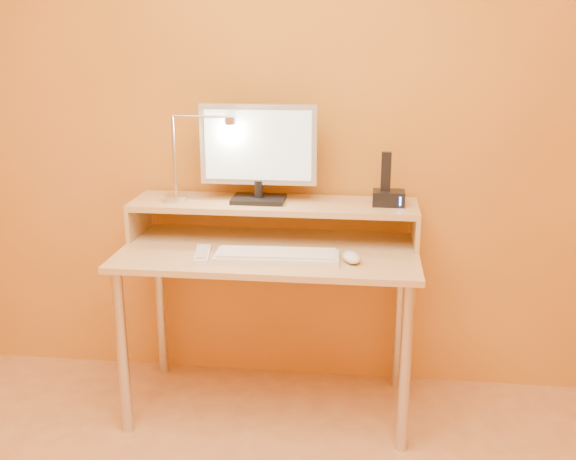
# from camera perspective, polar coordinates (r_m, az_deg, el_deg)

# --- Properties ---
(wall_back) EXTENTS (3.00, 0.04, 2.50)m
(wall_back) POSITION_cam_1_polar(r_m,az_deg,el_deg) (2.90, -0.80, 10.37)
(wall_back) COLOR gold
(wall_back) RESTS_ON floor
(desk_leg_fl) EXTENTS (0.04, 0.04, 0.69)m
(desk_leg_fl) POSITION_cam_1_polar(r_m,az_deg,el_deg) (2.75, -13.97, -10.21)
(desk_leg_fl) COLOR silver
(desk_leg_fl) RESTS_ON floor
(desk_leg_fr) EXTENTS (0.04, 0.04, 0.69)m
(desk_leg_fr) POSITION_cam_1_polar(r_m,az_deg,el_deg) (2.59, 9.98, -11.64)
(desk_leg_fr) COLOR silver
(desk_leg_fr) RESTS_ON floor
(desk_leg_bl) EXTENTS (0.04, 0.04, 0.69)m
(desk_leg_bl) POSITION_cam_1_polar(r_m,az_deg,el_deg) (3.17, -10.86, -6.25)
(desk_leg_bl) COLOR silver
(desk_leg_bl) RESTS_ON floor
(desk_leg_br) EXTENTS (0.04, 0.04, 0.69)m
(desk_leg_br) POSITION_cam_1_polar(r_m,az_deg,el_deg) (3.04, 9.50, -7.21)
(desk_leg_br) COLOR silver
(desk_leg_br) RESTS_ON floor
(desk_lower) EXTENTS (1.20, 0.60, 0.02)m
(desk_lower) POSITION_cam_1_polar(r_m,az_deg,el_deg) (2.70, -1.64, -1.89)
(desk_lower) COLOR tan
(desk_lower) RESTS_ON floor
(shelf_riser_left) EXTENTS (0.02, 0.30, 0.14)m
(shelf_riser_left) POSITION_cam_1_polar(r_m,az_deg,el_deg) (2.96, -12.64, 0.96)
(shelf_riser_left) COLOR tan
(shelf_riser_left) RESTS_ON desk_lower
(shelf_riser_right) EXTENTS (0.02, 0.30, 0.14)m
(shelf_riser_right) POSITION_cam_1_polar(r_m,az_deg,el_deg) (2.80, 10.84, 0.21)
(shelf_riser_right) COLOR tan
(shelf_riser_right) RESTS_ON desk_lower
(desk_shelf) EXTENTS (1.20, 0.30, 0.02)m
(desk_shelf) POSITION_cam_1_polar(r_m,az_deg,el_deg) (2.80, -1.23, 2.18)
(desk_shelf) COLOR tan
(desk_shelf) RESTS_ON desk_lower
(monitor_foot) EXTENTS (0.22, 0.16, 0.02)m
(monitor_foot) POSITION_cam_1_polar(r_m,az_deg,el_deg) (2.80, -2.52, 2.65)
(monitor_foot) COLOR black
(monitor_foot) RESTS_ON desk_shelf
(monitor_neck) EXTENTS (0.04, 0.04, 0.07)m
(monitor_neck) POSITION_cam_1_polar(r_m,az_deg,el_deg) (2.79, -2.53, 3.52)
(monitor_neck) COLOR black
(monitor_neck) RESTS_ON monitor_foot
(monitor_panel) EXTENTS (0.48, 0.04, 0.33)m
(monitor_panel) POSITION_cam_1_polar(r_m,az_deg,el_deg) (2.77, -2.55, 7.31)
(monitor_panel) COLOR #B4B4B5
(monitor_panel) RESTS_ON monitor_neck
(monitor_back) EXTENTS (0.44, 0.02, 0.28)m
(monitor_back) POSITION_cam_1_polar(r_m,az_deg,el_deg) (2.79, -2.47, 7.38)
(monitor_back) COLOR black
(monitor_back) RESTS_ON monitor_panel
(monitor_screen) EXTENTS (0.44, 0.01, 0.29)m
(monitor_screen) POSITION_cam_1_polar(r_m,az_deg,el_deg) (2.75, -2.61, 7.24)
(monitor_screen) COLOR silver
(monitor_screen) RESTS_ON monitor_panel
(lamp_base) EXTENTS (0.10, 0.10, 0.02)m
(lamp_base) POSITION_cam_1_polar(r_m,az_deg,el_deg) (2.85, -9.55, 2.73)
(lamp_base) COLOR silver
(lamp_base) RESTS_ON desk_shelf
(lamp_post) EXTENTS (0.01, 0.01, 0.33)m
(lamp_post) POSITION_cam_1_polar(r_m,az_deg,el_deg) (2.81, -9.72, 6.25)
(lamp_post) COLOR silver
(lamp_post) RESTS_ON lamp_base
(lamp_arm) EXTENTS (0.24, 0.01, 0.01)m
(lamp_arm) POSITION_cam_1_polar(r_m,az_deg,el_deg) (2.76, -7.46, 9.61)
(lamp_arm) COLOR silver
(lamp_arm) RESTS_ON lamp_post
(lamp_head) EXTENTS (0.04, 0.04, 0.03)m
(lamp_head) POSITION_cam_1_polar(r_m,az_deg,el_deg) (2.73, -4.97, 9.31)
(lamp_head) COLOR silver
(lamp_head) RESTS_ON lamp_arm
(lamp_bulb) EXTENTS (0.03, 0.03, 0.00)m
(lamp_bulb) POSITION_cam_1_polar(r_m,az_deg,el_deg) (2.73, -4.96, 8.97)
(lamp_bulb) COLOR #FFEAC6
(lamp_bulb) RESTS_ON lamp_head
(phone_dock) EXTENTS (0.13, 0.10, 0.06)m
(phone_dock) POSITION_cam_1_polar(r_m,az_deg,el_deg) (2.76, 8.60, 2.73)
(phone_dock) COLOR black
(phone_dock) RESTS_ON desk_shelf
(phone_handset) EXTENTS (0.04, 0.03, 0.16)m
(phone_handset) POSITION_cam_1_polar(r_m,az_deg,el_deg) (2.74, 8.39, 4.97)
(phone_handset) COLOR black
(phone_handset) RESTS_ON phone_dock
(phone_led) EXTENTS (0.01, 0.00, 0.04)m
(phone_led) POSITION_cam_1_polar(r_m,az_deg,el_deg) (2.72, 9.58, 2.44)
(phone_led) COLOR #157CEE
(phone_led) RESTS_ON phone_dock
(keyboard) EXTENTS (0.48, 0.17, 0.02)m
(keyboard) POSITION_cam_1_polar(r_m,az_deg,el_deg) (2.57, -0.97, -2.31)
(keyboard) COLOR white
(keyboard) RESTS_ON desk_lower
(mouse) EXTENTS (0.09, 0.13, 0.04)m
(mouse) POSITION_cam_1_polar(r_m,az_deg,el_deg) (2.55, 5.46, -2.33)
(mouse) COLOR white
(mouse) RESTS_ON desk_lower
(remote_control) EXTENTS (0.09, 0.21, 0.02)m
(remote_control) POSITION_cam_1_polar(r_m,az_deg,el_deg) (2.63, -7.33, -2.07)
(remote_control) COLOR white
(remote_control) RESTS_ON desk_lower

